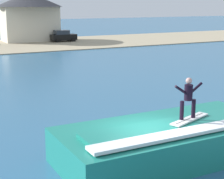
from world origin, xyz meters
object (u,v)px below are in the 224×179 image
Objects in this scene: surfboard at (190,119)px; surfer at (188,96)px; house_gabled_white at (29,12)px; car_far_shore at (63,36)px; wave_crest at (168,140)px.

surfboard is 1.33× the size of surfer.
house_gabled_white reaches higher than surfboard.
car_far_shore is at bearing 75.52° from surfer.
wave_crest is 2.20× the size of car_far_shore.
car_far_shore reaches higher than surfboard.
car_far_shore is 0.38× the size of house_gabled_white.
surfboard is 0.21× the size of house_gabled_white.
wave_crest is at bearing 162.67° from surfboard.
surfboard is 0.94m from surfer.
house_gabled_white is (7.37, 48.13, 2.17)m from surfer.
house_gabled_white reaches higher than car_far_shore.
surfer reaches higher than car_far_shore.
surfer is at bearing -98.71° from house_gabled_white.
surfboard is at bearing -10.81° from surfer.
wave_crest is at bearing -105.38° from car_far_shore.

